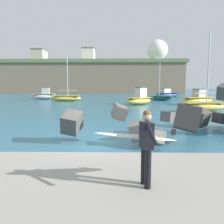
{
  "coord_description": "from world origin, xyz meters",
  "views": [
    {
      "loc": [
        1.04,
        -9.42,
        2.55
      ],
      "look_at": [
        0.87,
        0.5,
        1.4
      ],
      "focal_mm": 35.84,
      "sensor_mm": 36.0,
      "label": 1
    }
  ],
  "objects_px": {
    "station_building_central": "(89,57)",
    "boat_near_left": "(198,100)",
    "boat_near_right": "(139,99)",
    "boat_far_centre": "(44,95)",
    "boat_near_centre": "(161,98)",
    "boat_mid_centre": "(66,98)",
    "station_building_west": "(40,58)",
    "radar_dome": "(157,52)",
    "surfer_with_board": "(143,141)",
    "boat_far_left": "(168,94)",
    "mooring_buoy_middle": "(158,99)",
    "boat_mid_right": "(204,106)"
  },
  "relations": [
    {
      "from": "boat_near_left",
      "to": "station_building_west",
      "type": "distance_m",
      "value": 79.96
    },
    {
      "from": "boat_mid_centre",
      "to": "radar_dome",
      "type": "height_order",
      "value": "radar_dome"
    },
    {
      "from": "surfer_with_board",
      "to": "boat_mid_right",
      "type": "relative_size",
      "value": 0.27
    },
    {
      "from": "radar_dome",
      "to": "station_building_central",
      "type": "relative_size",
      "value": 1.47
    },
    {
      "from": "boat_mid_centre",
      "to": "surfer_with_board",
      "type": "bearing_deg",
      "value": -74.37
    },
    {
      "from": "boat_far_left",
      "to": "boat_far_centre",
      "type": "xyz_separation_m",
      "value": [
        -25.47,
        -6.51,
        0.05
      ]
    },
    {
      "from": "station_building_central",
      "to": "station_building_west",
      "type": "bearing_deg",
      "value": 168.17
    },
    {
      "from": "boat_mid_centre",
      "to": "boat_far_left",
      "type": "distance_m",
      "value": 23.38
    },
    {
      "from": "radar_dome",
      "to": "mooring_buoy_middle",
      "type": "bearing_deg",
      "value": -100.06
    },
    {
      "from": "mooring_buoy_middle",
      "to": "station_building_central",
      "type": "height_order",
      "value": "station_building_central"
    },
    {
      "from": "boat_near_right",
      "to": "boat_far_centre",
      "type": "height_order",
      "value": "boat_near_right"
    },
    {
      "from": "boat_near_left",
      "to": "mooring_buoy_middle",
      "type": "height_order",
      "value": "boat_near_left"
    },
    {
      "from": "boat_far_left",
      "to": "station_building_west",
      "type": "distance_m",
      "value": 65.33
    },
    {
      "from": "boat_near_left",
      "to": "station_building_central",
      "type": "relative_size",
      "value": 0.72
    },
    {
      "from": "boat_near_centre",
      "to": "radar_dome",
      "type": "distance_m",
      "value": 62.82
    },
    {
      "from": "boat_near_centre",
      "to": "station_building_west",
      "type": "xyz_separation_m",
      "value": [
        -40.54,
        55.83,
        14.13
      ]
    },
    {
      "from": "boat_near_centre",
      "to": "boat_mid_centre",
      "type": "bearing_deg",
      "value": -171.69
    },
    {
      "from": "boat_mid_centre",
      "to": "boat_far_centre",
      "type": "relative_size",
      "value": 1.58
    },
    {
      "from": "radar_dome",
      "to": "station_building_west",
      "type": "relative_size",
      "value": 1.44
    },
    {
      "from": "boat_near_centre",
      "to": "station_building_west",
      "type": "relative_size",
      "value": 0.85
    },
    {
      "from": "boat_near_centre",
      "to": "boat_near_right",
      "type": "xyz_separation_m",
      "value": [
        -4.87,
        -9.37,
        0.3
      ]
    },
    {
      "from": "boat_mid_centre",
      "to": "station_building_central",
      "type": "relative_size",
      "value": 0.99
    },
    {
      "from": "surfer_with_board",
      "to": "mooring_buoy_middle",
      "type": "distance_m",
      "value": 35.99
    },
    {
      "from": "boat_near_left",
      "to": "boat_mid_centre",
      "type": "xyz_separation_m",
      "value": [
        -19.79,
        7.31,
        -0.19
      ]
    },
    {
      "from": "radar_dome",
      "to": "station_building_central",
      "type": "xyz_separation_m",
      "value": [
        -29.12,
        -8.28,
        -3.11
      ]
    },
    {
      "from": "station_building_west",
      "to": "radar_dome",
      "type": "bearing_deg",
      "value": 4.3
    },
    {
      "from": "surfer_with_board",
      "to": "boat_far_left",
      "type": "bearing_deg",
      "value": 76.38
    },
    {
      "from": "station_building_west",
      "to": "station_building_central",
      "type": "bearing_deg",
      "value": -11.83
    },
    {
      "from": "boat_far_centre",
      "to": "mooring_buoy_middle",
      "type": "bearing_deg",
      "value": -8.15
    },
    {
      "from": "radar_dome",
      "to": "boat_far_left",
      "type": "bearing_deg",
      "value": -97.52
    },
    {
      "from": "boat_far_centre",
      "to": "radar_dome",
      "type": "height_order",
      "value": "radar_dome"
    },
    {
      "from": "mooring_buoy_middle",
      "to": "boat_near_left",
      "type": "bearing_deg",
      "value": -69.17
    },
    {
      "from": "boat_near_right",
      "to": "boat_mid_right",
      "type": "relative_size",
      "value": 0.58
    },
    {
      "from": "station_building_central",
      "to": "boat_near_left",
      "type": "bearing_deg",
      "value": -70.03
    },
    {
      "from": "radar_dome",
      "to": "surfer_with_board",
      "type": "bearing_deg",
      "value": -100.43
    },
    {
      "from": "radar_dome",
      "to": "station_building_west",
      "type": "bearing_deg",
      "value": -175.7
    },
    {
      "from": "surfer_with_board",
      "to": "boat_near_left",
      "type": "distance_m",
      "value": 27.75
    },
    {
      "from": "surfer_with_board",
      "to": "boat_near_right",
      "type": "distance_m",
      "value": 26.17
    },
    {
      "from": "boat_near_left",
      "to": "boat_near_centre",
      "type": "height_order",
      "value": "boat_near_centre"
    },
    {
      "from": "surfer_with_board",
      "to": "mooring_buoy_middle",
      "type": "xyz_separation_m",
      "value": [
        6.9,
        35.3,
        -1.06
      ]
    },
    {
      "from": "boat_near_right",
      "to": "boat_mid_centre",
      "type": "xyz_separation_m",
      "value": [
        -11.85,
        6.93,
        -0.21
      ]
    },
    {
      "from": "boat_near_left",
      "to": "mooring_buoy_middle",
      "type": "relative_size",
      "value": 12.67
    },
    {
      "from": "boat_mid_centre",
      "to": "boat_far_centre",
      "type": "height_order",
      "value": "boat_mid_centre"
    },
    {
      "from": "station_building_west",
      "to": "boat_far_centre",
      "type": "bearing_deg",
      "value": -70.76
    },
    {
      "from": "boat_mid_centre",
      "to": "boat_mid_right",
      "type": "relative_size",
      "value": 0.98
    },
    {
      "from": "boat_near_left",
      "to": "boat_far_left",
      "type": "height_order",
      "value": "boat_near_left"
    },
    {
      "from": "boat_far_left",
      "to": "mooring_buoy_middle",
      "type": "bearing_deg",
      "value": -112.53
    },
    {
      "from": "station_building_central",
      "to": "boat_far_left",
      "type": "bearing_deg",
      "value": -61.73
    },
    {
      "from": "boat_near_right",
      "to": "mooring_buoy_middle",
      "type": "relative_size",
      "value": 10.25
    },
    {
      "from": "boat_near_left",
      "to": "station_building_west",
      "type": "xyz_separation_m",
      "value": [
        -43.61,
        65.58,
        13.85
      ]
    }
  ]
}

